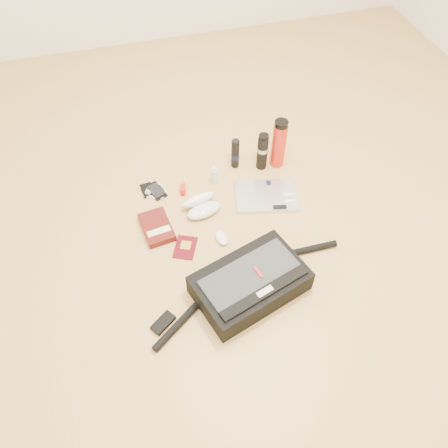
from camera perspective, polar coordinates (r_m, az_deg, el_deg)
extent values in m
plane|color=tan|center=(2.18, 1.53, -1.65)|extent=(4.00, 4.00, 0.00)
cube|color=black|center=(1.97, 3.42, -7.70)|extent=(0.55, 0.43, 0.12)
cube|color=#292B2F|center=(1.91, 3.70, -6.92)|extent=(0.48, 0.33, 0.01)
cube|color=black|center=(1.87, 5.34, -8.89)|extent=(0.43, 0.17, 0.02)
cube|color=beige|center=(1.87, 5.35, -8.85)|extent=(0.08, 0.05, 0.02)
cube|color=red|center=(1.91, 4.50, -6.39)|extent=(0.03, 0.07, 0.02)
cylinder|color=black|center=(1.93, -5.91, -12.83)|extent=(0.27, 0.20, 0.03)
cylinder|color=black|center=(2.15, 10.79, -3.32)|extent=(0.30, 0.04, 0.03)
cube|color=black|center=(1.94, -7.95, -12.66)|extent=(0.12, 0.11, 0.02)
cube|color=silver|center=(2.35, 5.54, 3.68)|extent=(0.37, 0.30, 0.02)
cube|color=black|center=(2.41, 5.82, 5.39)|extent=(0.03, 0.04, 0.00)
cube|color=silver|center=(2.36, 8.49, 3.82)|extent=(0.06, 0.03, 0.01)
cube|color=white|center=(2.33, 8.64, 3.00)|extent=(0.06, 0.03, 0.01)
cube|color=black|center=(2.29, 7.31, 2.23)|extent=(0.07, 0.04, 0.01)
cube|color=#460F0D|center=(2.22, -8.78, -0.43)|extent=(0.16, 0.23, 0.04)
cube|color=#C4B997|center=(2.23, -7.10, 0.12)|extent=(0.03, 0.20, 0.03)
cube|color=beige|center=(2.18, -8.50, -0.92)|extent=(0.12, 0.05, 0.00)
cube|color=#46040D|center=(2.15, -5.08, -3.06)|extent=(0.15, 0.17, 0.01)
cube|color=gold|center=(2.15, -5.03, -2.77)|extent=(0.07, 0.07, 0.00)
ellipsoid|color=silver|center=(2.16, -0.31, -1.85)|extent=(0.07, 0.10, 0.03)
ellipsoid|color=silver|center=(2.26, -2.64, 1.82)|extent=(0.20, 0.14, 0.05)
ellipsoid|color=white|center=(2.28, -3.37, 3.17)|extent=(0.21, 0.14, 0.11)
ellipsoid|color=black|center=(2.24, -3.47, 1.55)|extent=(0.05, 0.04, 0.02)
ellipsoid|color=black|center=(2.26, -1.82, 2.25)|extent=(0.05, 0.04, 0.02)
cylinder|color=black|center=(2.25, -2.65, 1.94)|extent=(0.03, 0.01, 0.01)
cube|color=black|center=(2.42, -9.99, 4.38)|extent=(0.07, 0.11, 0.01)
cylinder|color=#ADACAF|center=(2.40, -9.87, 4.15)|extent=(0.04, 0.04, 0.00)
torus|color=silver|center=(2.42, -9.99, 4.40)|extent=(0.10, 0.10, 0.01)
cube|color=black|center=(2.40, -8.86, 4.29)|extent=(0.11, 0.15, 0.01)
cube|color=black|center=(2.40, -8.88, 4.40)|extent=(0.09, 0.12, 0.00)
torus|color=white|center=(2.40, -8.86, 4.31)|extent=(0.13, 0.13, 0.01)
cube|color=#AB2415|center=(2.39, -5.39, 4.61)|extent=(0.04, 0.06, 0.03)
cube|color=#BF0900|center=(2.36, -5.41, 3.99)|extent=(0.02, 0.02, 0.02)
cylinder|color=#B3B3B6|center=(2.41, -5.36, 5.25)|extent=(0.03, 0.04, 0.02)
cylinder|color=#9FC8D9|center=(2.39, -1.28, 6.20)|extent=(0.04, 0.04, 0.09)
cylinder|color=silver|center=(2.35, -1.30, 7.15)|extent=(0.03, 0.03, 0.02)
cylinder|color=white|center=(2.34, -1.31, 7.37)|extent=(0.02, 0.02, 0.01)
cylinder|color=black|center=(2.46, 1.48, 9.17)|extent=(0.05, 0.05, 0.18)
cylinder|color=black|center=(2.48, 1.47, 8.83)|extent=(0.05, 0.05, 0.04)
ellipsoid|color=black|center=(2.40, 1.53, 10.78)|extent=(0.05, 0.05, 0.02)
cylinder|color=black|center=(2.46, 5.02, 9.24)|extent=(0.08, 0.08, 0.21)
cylinder|color=#B5B5B8|center=(2.44, 5.06, 9.69)|extent=(0.08, 0.08, 0.03)
cylinder|color=black|center=(2.38, 5.21, 11.27)|extent=(0.07, 0.07, 0.02)
cylinder|color=red|center=(2.46, 7.16, 10.14)|extent=(0.08, 0.08, 0.27)
cylinder|color=black|center=(2.37, 7.52, 12.86)|extent=(0.07, 0.07, 0.03)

